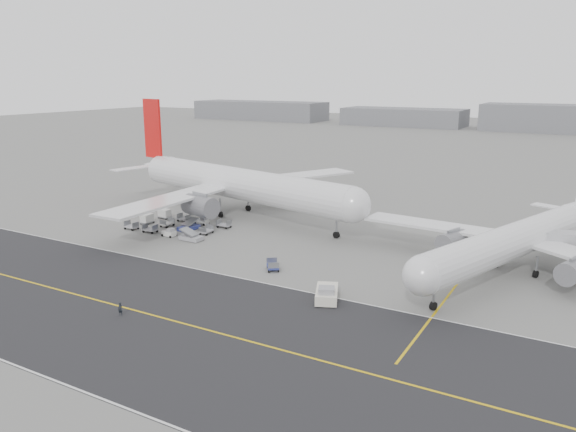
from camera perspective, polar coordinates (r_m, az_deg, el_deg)
The scene contains 9 objects.
ground at distance 83.52m, azimuth -5.51°, elevation -5.54°, with size 700.00×700.00×0.00m, color gray.
taxiway at distance 67.50m, azimuth -10.85°, elevation -10.60°, with size 220.00×59.00×0.03m.
horizon_buildings at distance 325.79m, azimuth 26.96°, elevation 7.54°, with size 520.00×28.00×28.00m, color slate, non-canonical shape.
airliner_a at distance 115.83m, azimuth -5.36°, elevation 3.33°, with size 65.30×63.88×22.87m.
airliner_b at distance 87.24m, azimuth 22.31°, elevation -2.20°, with size 48.32×49.24×17.65m.
pushback_tug at distance 72.49m, azimuth 3.96°, elevation -7.87°, with size 4.70×7.41×2.13m.
gse_cluster at distance 107.88m, azimuth -11.23°, elevation -1.25°, with size 22.17×16.78×2.00m, color #A3A2A8, non-canonical shape.
stray_dolly at distance 83.40m, azimuth -1.55°, elevation -5.51°, with size 1.62×2.62×1.62m, color silver, non-canonical shape.
ground_crew_a at distance 70.80m, azimuth -16.67°, elevation -9.04°, with size 0.60×0.40×1.65m, color black.
Camera 1 is at (45.62, -64.23, 27.74)m, focal length 35.00 mm.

